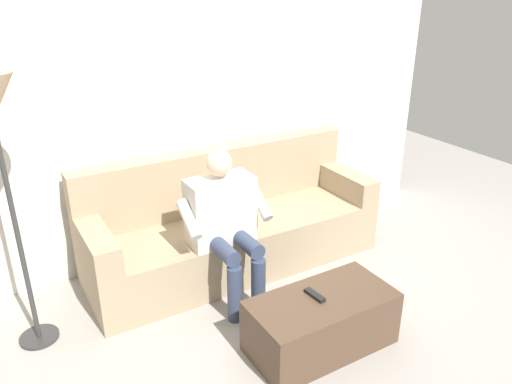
# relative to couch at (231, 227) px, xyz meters

# --- Properties ---
(ground_plane) EXTENTS (8.00, 8.00, 0.00)m
(ground_plane) POSITION_rel_couch_xyz_m (0.00, 0.74, -0.31)
(ground_plane) COLOR gray
(back_wall) EXTENTS (4.51, 0.06, 2.60)m
(back_wall) POSITION_rel_couch_xyz_m (0.00, -0.43, 0.99)
(back_wall) COLOR beige
(back_wall) RESTS_ON ground
(couch) EXTENTS (2.28, 0.73, 0.90)m
(couch) POSITION_rel_couch_xyz_m (0.00, 0.00, 0.00)
(couch) COLOR #9E896B
(couch) RESTS_ON ground
(coffee_table) EXTENTS (0.89, 0.45, 0.35)m
(coffee_table) POSITION_rel_couch_xyz_m (0.00, 1.16, -0.13)
(coffee_table) COLOR #4C3828
(coffee_table) RESTS_ON ground
(person_solo_seated) EXTENTS (0.61, 0.52, 1.07)m
(person_solo_seated) POSITION_rel_couch_xyz_m (0.24, 0.37, 0.29)
(person_solo_seated) COLOR beige
(person_solo_seated) RESTS_ON ground
(remote_black) EXTENTS (0.06, 0.15, 0.02)m
(remote_black) POSITION_rel_couch_xyz_m (0.03, 1.13, 0.06)
(remote_black) COLOR black
(remote_black) RESTS_ON coffee_table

